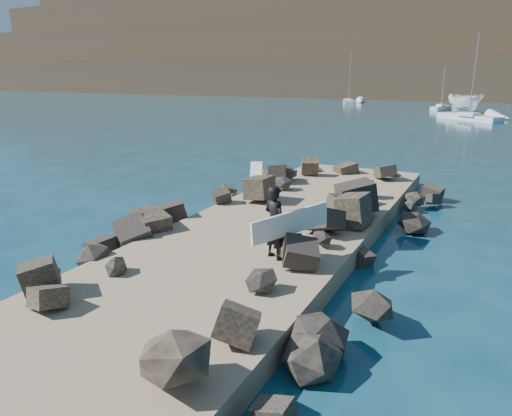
% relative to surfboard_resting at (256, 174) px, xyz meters
% --- Properties ---
extents(ground, '(800.00, 800.00, 0.00)m').
position_rel_surfboard_resting_xyz_m(ground, '(3.27, -5.26, -1.04)').
color(ground, '#0F384C').
rests_on(ground, ground).
extents(jetty, '(6.00, 26.00, 0.60)m').
position_rel_surfboard_resting_xyz_m(jetty, '(3.27, -7.26, -0.74)').
color(jetty, '#8C7759').
rests_on(jetty, ground).
extents(riprap_left, '(2.60, 22.00, 1.00)m').
position_rel_surfboard_resting_xyz_m(riprap_left, '(0.37, -6.76, -0.54)').
color(riprap_left, black).
rests_on(riprap_left, ground).
extents(riprap_right, '(2.60, 22.00, 1.00)m').
position_rel_surfboard_resting_xyz_m(riprap_right, '(6.17, -6.76, -0.54)').
color(riprap_right, black).
rests_on(riprap_right, ground).
extents(surfboard_resting, '(1.45, 2.16, 0.07)m').
position_rel_surfboard_resting_xyz_m(surfboard_resting, '(0.00, 0.00, 0.00)').
color(surfboard_resting, white).
rests_on(surfboard_resting, riprap_left).
extents(boat_imported, '(6.52, 7.39, 2.79)m').
position_rel_surfboard_resting_xyz_m(boat_imported, '(4.78, 57.25, 0.36)').
color(boat_imported, white).
rests_on(boat_imported, ground).
extents(surfer_with_board, '(1.50, 2.22, 2.00)m').
position_rel_surfboard_resting_xyz_m(surfer_with_board, '(4.56, -7.53, 0.57)').
color(surfer_with_board, black).
rests_on(surfer_with_board, jetty).
extents(sailboat_c, '(7.81, 6.92, 10.19)m').
position_rel_surfboard_resting_xyz_m(sailboat_c, '(6.17, 44.58, -0.69)').
color(sailboat_c, silver).
rests_on(sailboat_c, ground).
extents(sailboat_e, '(4.32, 8.32, 9.74)m').
position_rel_surfboard_resting_xyz_m(sailboat_e, '(-16.59, 70.08, -0.69)').
color(sailboat_e, silver).
rests_on(sailboat_e, ground).
extents(sailboat_b, '(2.70, 5.51, 6.69)m').
position_rel_surfboard_resting_xyz_m(sailboat_b, '(1.22, 60.20, -0.69)').
color(sailboat_b, silver).
rests_on(sailboat_b, ground).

